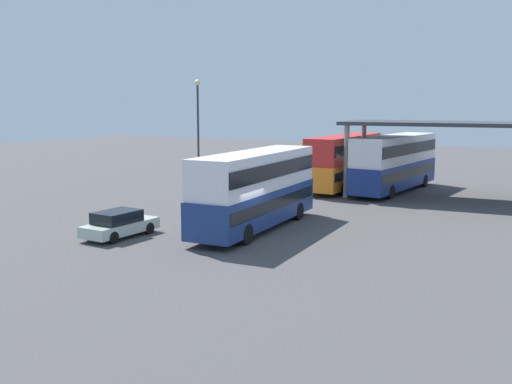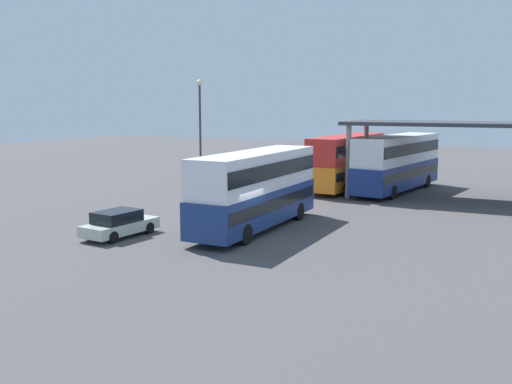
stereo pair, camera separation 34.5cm
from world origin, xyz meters
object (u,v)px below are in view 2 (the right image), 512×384
at_px(double_decker_mid_row, 397,161).
at_px(parked_hatchback, 119,224).
at_px(double_decker_near_canopy, 347,160).
at_px(lamppost_tall, 200,123).
at_px(double_decker_main, 256,187).

bearing_deg(double_decker_mid_row, parked_hatchback, 165.71).
height_order(double_decker_near_canopy, lamppost_tall, lamppost_tall).
relative_size(double_decker_mid_row, lamppost_tall, 1.41).
relative_size(double_decker_main, lamppost_tall, 1.29).
bearing_deg(double_decker_mid_row, lamppost_tall, 125.98).
bearing_deg(double_decker_near_canopy, double_decker_mid_row, -84.99).
bearing_deg(double_decker_main, lamppost_tall, 44.34).
distance_m(double_decker_main, double_decker_mid_row, 17.04).
bearing_deg(double_decker_near_canopy, parked_hatchback, 169.40).
bearing_deg(double_decker_mid_row, double_decker_near_canopy, 100.64).
bearing_deg(double_decker_main, double_decker_near_canopy, 0.98).
height_order(parked_hatchback, lamppost_tall, lamppost_tall).
xyz_separation_m(double_decker_near_canopy, double_decker_mid_row, (3.88, 0.32, 0.04)).
bearing_deg(double_decker_near_canopy, double_decker_main, -176.24).
xyz_separation_m(parked_hatchback, double_decker_near_canopy, (4.12, 21.41, 1.61)).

